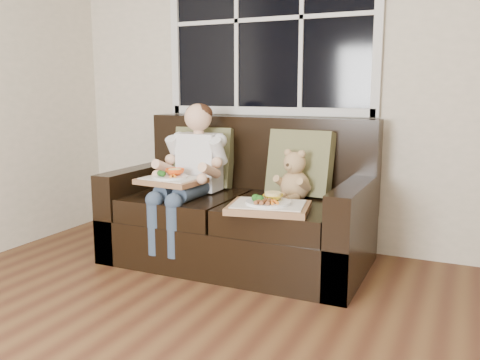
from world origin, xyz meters
The scene contains 8 objects.
window_back centered at (-0.62, 2.48, 1.65)m, with size 1.62×0.04×1.37m.
loveseat centered at (-0.62, 2.02, 0.31)m, with size 1.70×0.92×0.96m.
pillow_left centered at (-1.00, 2.17, 0.66)m, with size 0.45×0.24×0.44m.
pillow_right centered at (-0.27, 2.17, 0.67)m, with size 0.45×0.23×0.45m.
child centered at (-0.94, 1.89, 0.66)m, with size 0.41×0.61×0.94m.
teddy_bear centered at (-0.25, 2.01, 0.58)m, with size 0.23×0.27×0.34m.
tray_left centered at (-1.00, 1.73, 0.58)m, with size 0.43×0.34×0.09m.
tray_right centered at (-0.29, 1.65, 0.48)m, with size 0.52×0.44×0.11m.
Camera 1 is at (0.77, -1.05, 1.15)m, focal length 38.00 mm.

